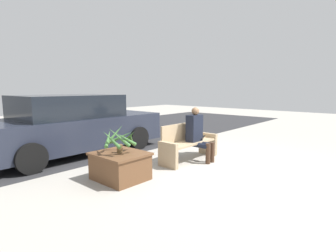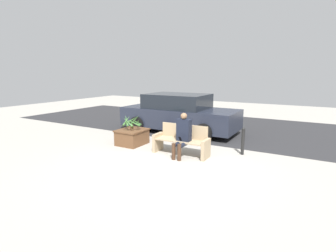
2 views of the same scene
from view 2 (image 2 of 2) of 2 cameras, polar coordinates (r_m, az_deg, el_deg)
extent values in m
plane|color=#ADA89E|center=(6.63, -1.32, -8.43)|extent=(30.00, 30.00, 0.00)
cube|color=#2D2D30|center=(11.37, 12.83, -0.23)|extent=(20.00, 6.00, 0.01)
cube|color=tan|center=(7.70, -2.22, -3.51)|extent=(0.09, 0.48, 0.53)
cube|color=tan|center=(7.04, 8.24, -5.07)|extent=(0.09, 0.48, 0.53)
cube|color=tan|center=(7.30, 2.78, -3.18)|extent=(1.42, 0.44, 0.04)
cube|color=tan|center=(7.44, 3.58, -1.15)|extent=(1.42, 0.04, 0.40)
cube|color=black|center=(7.14, 3.51, -0.87)|extent=(0.37, 0.22, 0.60)
sphere|color=#8C6647|center=(7.05, 3.47, 2.17)|extent=(0.17, 0.17, 0.17)
cylinder|color=black|center=(7.08, 2.08, -3.93)|extent=(0.11, 0.43, 0.11)
cylinder|color=black|center=(7.01, 3.30, -4.11)|extent=(0.11, 0.43, 0.11)
cylinder|color=#472D1E|center=(6.94, 1.23, -5.56)|extent=(0.10, 0.10, 0.45)
cylinder|color=#472D1E|center=(6.87, 2.47, -5.76)|extent=(0.10, 0.10, 0.45)
cube|color=black|center=(6.99, 2.64, -2.78)|extent=(0.07, 0.09, 0.12)
cube|color=brown|center=(8.46, -7.82, -2.38)|extent=(0.75, 0.87, 0.49)
cube|color=brown|center=(8.41, -7.86, -0.89)|extent=(0.80, 0.92, 0.04)
cylinder|color=brown|center=(8.39, -7.88, -0.25)|extent=(0.10, 0.10, 0.15)
cone|color=#427538|center=(8.21, -7.00, 0.90)|extent=(0.14, 0.43, 0.30)
cone|color=#427538|center=(8.38, -6.51, 0.97)|extent=(0.35, 0.37, 0.26)
cone|color=#427538|center=(8.46, -7.11, 1.46)|extent=(0.39, 0.12, 0.36)
cone|color=#427538|center=(8.55, -8.04, 1.24)|extent=(0.36, 0.35, 0.28)
cone|color=#427538|center=(8.45, -9.04, 1.16)|extent=(0.12, 0.43, 0.30)
cone|color=#427538|center=(8.31, -9.03, 1.23)|extent=(0.34, 0.29, 0.36)
cone|color=#427538|center=(8.21, -8.77, 0.88)|extent=(0.42, 0.08, 0.31)
cone|color=#427538|center=(8.16, -7.62, 0.73)|extent=(0.33, 0.38, 0.28)
cube|color=#232838|center=(10.16, 2.55, 1.88)|extent=(4.44, 1.80, 0.73)
cube|color=black|center=(10.12, 2.03, 5.47)|extent=(2.31, 1.66, 0.54)
cylinder|color=black|center=(8.84, 7.76, -1.38)|extent=(0.61, 0.18, 0.61)
cylinder|color=black|center=(10.49, 11.52, 0.53)|extent=(0.61, 0.18, 0.61)
cylinder|color=black|center=(10.18, -6.72, 0.35)|extent=(0.61, 0.18, 0.61)
cylinder|color=black|center=(11.64, -1.42, 1.84)|extent=(0.61, 0.18, 0.61)
cylinder|color=black|center=(7.62, 15.97, -3.47)|extent=(0.09, 0.09, 0.70)
sphere|color=black|center=(7.53, 16.12, -0.69)|extent=(0.10, 0.10, 0.10)
camera|label=1|loc=(8.43, -40.28, 4.47)|focal=28.00mm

